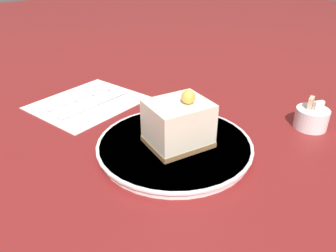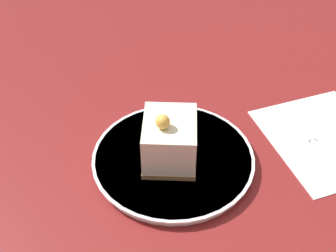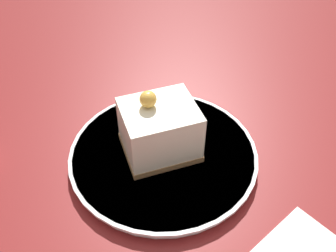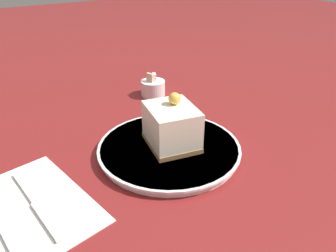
# 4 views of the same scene
# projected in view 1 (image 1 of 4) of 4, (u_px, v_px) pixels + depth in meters

# --- Properties ---
(ground_plane) EXTENTS (4.00, 4.00, 0.00)m
(ground_plane) POSITION_uv_depth(u_px,v_px,m) (175.00, 158.00, 0.55)
(ground_plane) COLOR maroon
(plate) EXTENTS (0.27, 0.27, 0.02)m
(plate) POSITION_uv_depth(u_px,v_px,m) (175.00, 146.00, 0.57)
(plate) COLOR white
(plate) RESTS_ON ground_plane
(cake_slice) EXTENTS (0.10, 0.11, 0.10)m
(cake_slice) POSITION_uv_depth(u_px,v_px,m) (178.00, 123.00, 0.54)
(cake_slice) COLOR olive
(cake_slice) RESTS_ON plate
(napkin) EXTENTS (0.23, 0.26, 0.00)m
(napkin) POSITION_uv_depth(u_px,v_px,m) (87.00, 103.00, 0.74)
(napkin) COLOR white
(napkin) RESTS_ON ground_plane
(fork) EXTENTS (0.04, 0.17, 0.00)m
(fork) POSITION_uv_depth(u_px,v_px,m) (85.00, 96.00, 0.76)
(fork) COLOR silver
(fork) RESTS_ON napkin
(knife) EXTENTS (0.04, 0.19, 0.00)m
(knife) POSITION_uv_depth(u_px,v_px,m) (89.00, 107.00, 0.71)
(knife) COLOR silver
(knife) RESTS_ON napkin
(sugar_bowl) EXTENTS (0.06, 0.06, 0.06)m
(sugar_bowl) POSITION_uv_depth(u_px,v_px,m) (311.00, 118.00, 0.63)
(sugar_bowl) COLOR white
(sugar_bowl) RESTS_ON ground_plane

